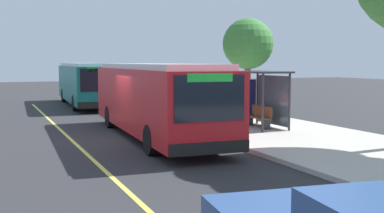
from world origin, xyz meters
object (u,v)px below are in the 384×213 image
transit_bus_second (85,82)px  pedestrian_commuter (231,108)px  transit_bus_main (155,97)px  route_sign_post (234,90)px  waiting_bench (259,116)px

transit_bus_second → pedestrian_commuter: bearing=10.4°
transit_bus_second → pedestrian_commuter: 16.36m
transit_bus_main → route_sign_post: same height
transit_bus_main → route_sign_post: 3.23m
transit_bus_main → pedestrian_commuter: (0.72, 3.07, -0.50)m
route_sign_post → waiting_bench: bearing=130.2°
waiting_bench → pedestrian_commuter: (0.68, -1.74, 0.48)m
route_sign_post → transit_bus_second: bearing=-171.9°
route_sign_post → pedestrian_commuter: (-1.20, 0.49, -0.84)m
transit_bus_main → transit_bus_second: (-15.36, 0.12, 0.00)m
transit_bus_main → waiting_bench: (0.04, 4.80, -0.98)m
transit_bus_main → route_sign_post: (1.92, 2.57, 0.34)m
pedestrian_commuter → route_sign_post: bearing=-22.4°
transit_bus_main → transit_bus_second: same height
transit_bus_second → route_sign_post: same height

